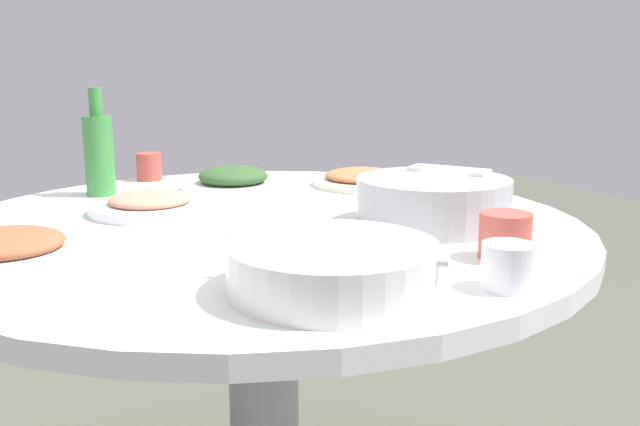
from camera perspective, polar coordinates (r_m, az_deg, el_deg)
The scene contains 11 objects.
round_dining_table at distance 1.33m, azimuth -4.82°, elevation -6.31°, with size 1.20×1.20×0.77m.
rice_bowl at distance 1.28m, azimuth 9.34°, elevation 1.07°, with size 0.28×0.28×0.10m.
soup_bowl at distance 0.89m, azimuth 1.04°, elevation -4.63°, with size 0.28×0.28×0.07m.
dish_greens at distance 1.62m, azimuth -7.18°, elevation 2.70°, with size 0.24×0.24×0.06m.
dish_stirfry at distance 1.12m, azimuth -24.53°, elevation -2.80°, with size 0.25×0.25×0.05m.
dish_tofu_braise at distance 1.66m, azimuth 3.50°, elevation 2.87°, with size 0.24×0.24×0.04m.
dish_shrimp at distance 1.41m, azimuth -13.86°, elevation 0.74°, with size 0.24×0.24×0.04m.
green_bottle at distance 1.61m, azimuth -17.81°, elevation 4.79°, with size 0.06×0.06×0.24m.
tea_cup_near at distance 1.08m, azimuth 15.06°, elevation -1.83°, with size 0.08×0.08×0.07m, color #C95246.
tea_cup_far at distance 1.79m, azimuth -13.95°, elevation 3.75°, with size 0.06×0.06×0.07m, color #BD483D.
tea_cup_side at distance 0.94m, azimuth 15.25°, elevation -4.27°, with size 0.07×0.07×0.06m, color white.
Camera 1 is at (-0.41, -1.19, 1.07)m, focal length 38.70 mm.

